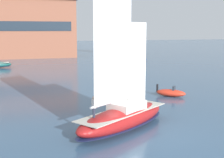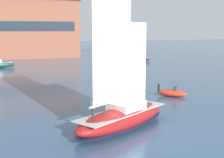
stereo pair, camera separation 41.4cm
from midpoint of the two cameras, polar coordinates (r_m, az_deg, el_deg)
name	(u,v)px [view 1 (the left image)]	position (r m, az deg, el deg)	size (l,w,h in m)	color
ground_plane	(123,128)	(25.97, 1.56, -9.02)	(400.00, 400.00, 0.00)	#385675
waterfront_building	(19,28)	(96.82, -16.75, 8.95)	(32.41, 17.07, 16.99)	brown
tree_shore_left	(117,28)	(99.78, 0.82, 9.31)	(5.92, 5.92, 12.18)	#4C3828
sailboat_main	(123,115)	(25.65, 1.60, -6.59)	(10.47, 8.29, 14.53)	maroon
sailboat_moored_far_slip	(134,58)	(81.10, 3.85, 3.79)	(6.57, 6.28, 9.78)	navy
motor_tender	(171,93)	(38.54, 10.39, -2.49)	(3.63, 3.48, 1.38)	red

